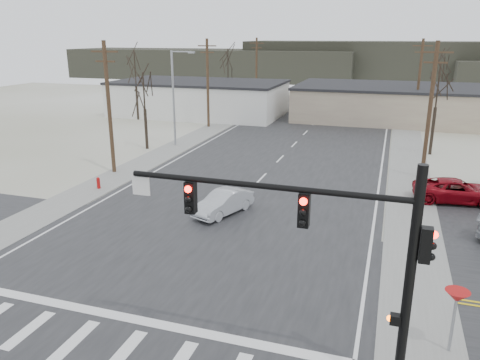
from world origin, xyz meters
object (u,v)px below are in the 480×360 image
Objects in this scene: car_far_b at (323,96)px; car_parked_red at (456,191)px; traffic_signal_mast at (341,245)px; sedan_crossing at (223,202)px; fire_hydrant at (98,183)px; car_far_a at (318,110)px.

car_far_b reaches higher than car_parked_red.
traffic_signal_mast is 2.11× the size of sedan_crossing.
traffic_signal_mast is at bearing 157.59° from car_parked_red.
traffic_signal_mast is 10.29× the size of fire_hydrant.
fire_hydrant is 0.19× the size of car_far_a.
car_far_a is (-0.40, 38.06, -0.03)m from sedan_crossing.
car_parked_red reaches higher than fire_hydrant.
sedan_crossing is 15.08m from car_parked_red.
sedan_crossing is (-8.11, 12.41, -3.93)m from traffic_signal_mast.
fire_hydrant is 51.79m from car_far_b.
car_parked_red is at bearing 74.15° from traffic_signal_mast.
sedan_crossing is 0.92× the size of car_far_a.
car_parked_red is at bearing -85.34° from car_far_b.
car_parked_red is at bearing 46.78° from sedan_crossing.
fire_hydrant is 24.01m from car_parked_red.
sedan_crossing reaches higher than fire_hydrant.
sedan_crossing is 0.94× the size of car_far_b.
car_far_a is 1.02× the size of car_far_b.
car_parked_red is at bearing 111.41° from car_far_a.
fire_hydrant is at bearing 95.14° from car_parked_red.
car_far_a is 34.35m from car_parked_red.
car_far_b is (-10.02, 65.35, -3.86)m from traffic_signal_mast.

